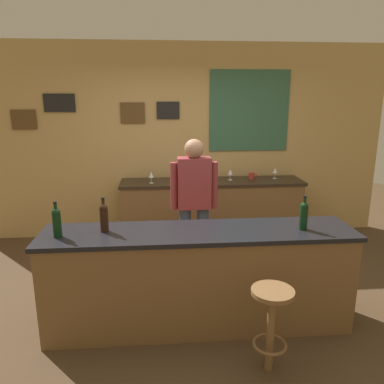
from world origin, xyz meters
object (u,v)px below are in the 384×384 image
(wine_glass_c, at_px, (216,172))
(wine_glass_d, at_px, (230,172))
(coffee_mug, at_px, (252,176))
(wine_bottle_a, at_px, (57,221))
(wine_glass_e, at_px, (275,171))
(wine_glass_a, at_px, (151,175))
(wine_bottle_c, at_px, (304,215))
(bartender, at_px, (194,201))
(wine_glass_b, at_px, (182,175))
(bar_stool, at_px, (271,316))
(wine_bottle_b, at_px, (104,217))

(wine_glass_c, distance_m, wine_glass_d, 0.21)
(wine_glass_c, bearing_deg, coffee_mug, 0.15)
(wine_bottle_a, distance_m, wine_glass_c, 2.72)
(wine_glass_e, distance_m, coffee_mug, 0.35)
(wine_glass_a, bearing_deg, wine_bottle_a, -109.93)
(coffee_mug, bearing_deg, wine_glass_a, -174.40)
(wine_bottle_c, bearing_deg, bartender, 132.99)
(wine_glass_a, xyz_separation_m, coffee_mug, (1.44, 0.14, -0.06))
(wine_glass_b, xyz_separation_m, wine_glass_c, (0.49, 0.16, 0.00))
(bar_stool, distance_m, wine_glass_d, 2.78)
(wine_glass_c, bearing_deg, wine_glass_d, -10.91)
(wine_bottle_c, xyz_separation_m, wine_glass_b, (-0.95, 2.00, -0.05))
(wine_glass_d, height_order, wine_glass_e, same)
(wine_glass_a, distance_m, wine_glass_e, 1.79)
(bar_stool, height_order, wine_bottle_b, wine_bottle_b)
(wine_glass_c, relative_size, wine_glass_e, 1.00)
(wine_bottle_c, bearing_deg, wine_glass_d, 96.83)
(bar_stool, distance_m, wine_glass_c, 2.81)
(bartender, height_order, bar_stool, bartender)
(wine_bottle_a, height_order, wine_glass_b, wine_bottle_a)
(wine_bottle_c, bearing_deg, coffee_mug, 88.23)
(wine_bottle_b, relative_size, coffee_mug, 2.45)
(bar_stool, height_order, wine_bottle_c, wine_bottle_c)
(wine_bottle_a, relative_size, wine_bottle_b, 1.00)
(wine_bottle_c, relative_size, wine_glass_b, 1.97)
(wine_glass_a, height_order, wine_glass_e, same)
(bar_stool, bearing_deg, wine_glass_d, 86.20)
(bartender, relative_size, bar_stool, 2.38)
(wine_glass_d, height_order, coffee_mug, wine_glass_d)
(coffee_mug, bearing_deg, wine_bottle_b, -131.03)
(wine_bottle_c, height_order, wine_glass_e, wine_bottle_c)
(bar_stool, xyz_separation_m, wine_glass_b, (-0.51, 2.60, 0.55))
(wine_glass_a, xyz_separation_m, wine_glass_b, (0.42, -0.02, 0.00))
(wine_glass_e, bearing_deg, coffee_mug, -178.05)
(wine_glass_a, height_order, coffee_mug, wine_glass_a)
(wine_bottle_b, xyz_separation_m, coffee_mug, (1.80, 2.07, -0.11))
(bartender, bearing_deg, wine_bottle_c, -47.01)
(wine_bottle_a, bearing_deg, bartender, 37.67)
(coffee_mug, bearing_deg, wine_bottle_c, -91.77)
(bartender, distance_m, wine_bottle_b, 1.21)
(wine_glass_b, bearing_deg, wine_glass_a, 177.12)
(wine_bottle_a, bearing_deg, wine_glass_e, 40.90)
(wine_glass_d, bearing_deg, wine_bottle_c, -83.17)
(wine_bottle_c, relative_size, wine_glass_c, 1.97)
(wine_bottle_a, bearing_deg, wine_glass_d, 48.98)
(wine_bottle_b, xyz_separation_m, wine_glass_a, (0.36, 1.93, -0.05))
(bar_stool, xyz_separation_m, wine_glass_e, (0.85, 2.77, 0.55))
(bar_stool, xyz_separation_m, wine_glass_a, (-0.93, 2.62, 0.55))
(bartender, xyz_separation_m, wine_glass_c, (0.42, 1.22, 0.07))
(wine_glass_c, xyz_separation_m, wine_glass_d, (0.20, -0.04, 0.00))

